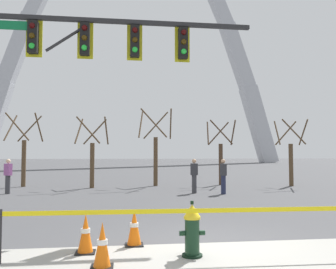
{
  "coord_description": "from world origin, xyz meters",
  "views": [
    {
      "loc": [
        -1.7,
        -7.15,
        1.84
      ],
      "look_at": [
        -0.14,
        5.0,
        2.5
      ],
      "focal_mm": 37.86,
      "sensor_mm": 36.0,
      "label": 1
    }
  ],
  "objects": [
    {
      "name": "pedestrian_standing_center",
      "position": [
        -6.9,
        9.93,
        0.82
      ],
      "size": [
        0.39,
        0.36,
        1.59
      ],
      "color": "#38383D",
      "rests_on": "ground"
    },
    {
      "name": "tree_center_left",
      "position": [
        0.18,
        13.09,
        1.94
      ],
      "size": [
        2.01,
        2.02,
        4.37
      ],
      "color": "brown",
      "rests_on": "ground"
    },
    {
      "name": "ground_plane",
      "position": [
        0.0,
        0.0,
        0.0
      ],
      "size": [
        240.0,
        240.0,
        0.0
      ],
      "primitive_type": "plane",
      "color": "#474749"
    },
    {
      "name": "tree_left_mid",
      "position": [
        -3.32,
        12.29,
        1.68
      ],
      "size": [
        1.76,
        1.77,
        3.79
      ],
      "color": "brown",
      "rests_on": "ground"
    },
    {
      "name": "pedestrian_walking_left",
      "position": [
        2.87,
        8.59,
        0.82
      ],
      "size": [
        0.24,
        0.36,
        1.59
      ],
      "color": "#232847",
      "rests_on": "ground"
    },
    {
      "name": "tree_center_right",
      "position": [
        4.08,
        13.28,
        1.69
      ],
      "size": [
        1.76,
        1.77,
        3.8
      ],
      "color": "#473323",
      "rests_on": "ground"
    },
    {
      "name": "caution_tape_barrier",
      "position": [
        -0.66,
        -0.96,
        0.64
      ],
      "size": [
        6.14,
        0.21,
        0.91
      ],
      "color": "#232326",
      "rests_on": "ground"
    },
    {
      "name": "monument_arch",
      "position": [
        0.0,
        62.05,
        23.96
      ],
      "size": [
        59.0,
        3.01,
        54.83
      ],
      "color": "#B2B5BC",
      "rests_on": "ground"
    },
    {
      "name": "pedestrian_walking_right",
      "position": [
        1.62,
        9.11,
        0.82
      ],
      "size": [
        0.37,
        0.25,
        1.59
      ],
      "color": "#38383D",
      "rests_on": "ground"
    },
    {
      "name": "tree_right_mid",
      "position": [
        7.82,
        11.99,
        1.67
      ],
      "size": [
        1.75,
        1.76,
        3.77
      ],
      "color": "brown",
      "rests_on": "ground"
    },
    {
      "name": "traffic_cone_curb_edge",
      "position": [
        -2.37,
        -0.39,
        0.36
      ],
      "size": [
        0.36,
        0.36,
        0.73
      ],
      "color": "black",
      "rests_on": "ground"
    },
    {
      "name": "traffic_cone_by_hydrant",
      "position": [
        -2.01,
        -1.28,
        0.36
      ],
      "size": [
        0.36,
        0.36,
        0.73
      ],
      "color": "black",
      "rests_on": "ground"
    },
    {
      "name": "fire_hydrant",
      "position": [
        -0.46,
        -0.85,
        0.47
      ],
      "size": [
        0.46,
        0.48,
        0.99
      ],
      "color": "black",
      "rests_on": "ground"
    },
    {
      "name": "tree_far_left",
      "position": [
        -7.18,
        13.54,
        1.81
      ],
      "size": [
        1.88,
        1.89,
        4.08
      ],
      "color": "brown",
      "rests_on": "ground"
    },
    {
      "name": "traffic_cone_mid_sidewalk",
      "position": [
        -1.46,
        0.04,
        0.36
      ],
      "size": [
        0.36,
        0.36,
        0.73
      ],
      "color": "black",
      "rests_on": "ground"
    },
    {
      "name": "traffic_signal_gantry",
      "position": [
        -3.19,
        2.85,
        4.4
      ],
      "size": [
        7.82,
        0.44,
        6.0
      ],
      "color": "#232326",
      "rests_on": "ground"
    }
  ]
}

